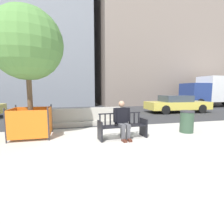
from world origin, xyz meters
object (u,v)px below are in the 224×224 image
object	(u,v)px
seated_person	(122,119)
jersey_barrier_centre	(101,118)
delivery_truck	(216,90)
jersey_barrier_left	(61,120)
street_tree	(27,44)
construction_fence	(31,122)
car_sedan_mid	(177,104)
street_bench	(122,127)
trash_bin	(187,122)

from	to	relation	value
seated_person	jersey_barrier_centre	xyz separation A→B (m)	(-0.23, 2.71, -0.35)
delivery_truck	jersey_barrier_left	bearing A→B (deg)	-156.67
jersey_barrier_centre	jersey_barrier_left	bearing A→B (deg)	-176.31
street_tree	construction_fence	size ratio (longest dim) A/B	3.35
seated_person	delivery_truck	size ratio (longest dim) A/B	0.19
jersey_barrier_centre	jersey_barrier_left	world-z (taller)	same
seated_person	jersey_barrier_left	world-z (taller)	seated_person
jersey_barrier_left	construction_fence	distance (m)	1.83
car_sedan_mid	delivery_truck	size ratio (longest dim) A/B	0.70
street_bench	seated_person	bearing A→B (deg)	-108.14
street_bench	seated_person	world-z (taller)	seated_person
construction_fence	car_sedan_mid	xyz separation A→B (m)	(9.34, 4.92, 0.09)
jersey_barrier_centre	delivery_truck	size ratio (longest dim) A/B	0.30
seated_person	car_sedan_mid	xyz separation A→B (m)	(6.25, 5.96, -0.04)
car_sedan_mid	delivery_truck	bearing A→B (deg)	25.08
construction_fence	car_sedan_mid	size ratio (longest dim) A/B	0.28
trash_bin	street_bench	bearing A→B (deg)	-176.18
jersey_barrier_centre	delivery_truck	world-z (taller)	delivery_truck
jersey_barrier_centre	jersey_barrier_left	xyz separation A→B (m)	(-1.91, -0.12, 0.00)
car_sedan_mid	trash_bin	distance (m)	6.69
jersey_barrier_centre	jersey_barrier_left	size ratio (longest dim) A/B	1.01
jersey_barrier_centre	delivery_truck	distance (m)	14.68
jersey_barrier_left	delivery_truck	bearing A→B (deg)	23.33
street_bench	construction_fence	world-z (taller)	construction_fence
jersey_barrier_centre	jersey_barrier_left	distance (m)	1.91
seated_person	street_tree	world-z (taller)	street_tree
jersey_barrier_centre	street_tree	size ratio (longest dim) A/B	0.45
seated_person	jersey_barrier_centre	bearing A→B (deg)	94.89
delivery_truck	trash_bin	size ratio (longest dim) A/B	7.84
street_bench	delivery_truck	distance (m)	15.80
trash_bin	jersey_barrier_centre	bearing A→B (deg)	140.57
car_sedan_mid	trash_bin	world-z (taller)	car_sedan_mid
jersey_barrier_left	construction_fence	bearing A→B (deg)	-121.77
construction_fence	delivery_truck	bearing A→B (deg)	26.66
construction_fence	car_sedan_mid	bearing A→B (deg)	27.76
seated_person	jersey_barrier_centre	size ratio (longest dim) A/B	0.65
seated_person	jersey_barrier_left	distance (m)	3.37
street_tree	delivery_truck	distance (m)	17.98
jersey_barrier_left	street_tree	bearing A→B (deg)	-121.77
jersey_barrier_centre	street_tree	distance (m)	4.39
car_sedan_mid	trash_bin	bearing A→B (deg)	-121.34
street_tree	car_sedan_mid	distance (m)	10.87
street_bench	car_sedan_mid	world-z (taller)	car_sedan_mid
construction_fence	car_sedan_mid	world-z (taller)	car_sedan_mid
trash_bin	seated_person	bearing A→B (deg)	-174.99
jersey_barrier_left	seated_person	bearing A→B (deg)	-50.42
street_bench	jersey_barrier_left	xyz separation A→B (m)	(-2.16, 2.53, -0.06)
street_bench	street_tree	world-z (taller)	street_tree
street_bench	construction_fence	distance (m)	3.27
street_bench	jersey_barrier_left	distance (m)	3.32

